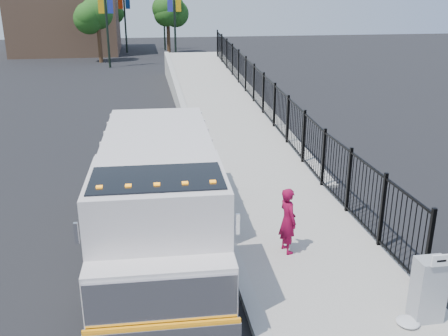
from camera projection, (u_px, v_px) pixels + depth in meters
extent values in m
plane|color=black|center=(234.00, 261.00, 11.57)|extent=(120.00, 120.00, 0.00)
cube|color=#9E998E|center=(347.00, 301.00, 9.98)|extent=(3.55, 12.00, 0.12)
cube|color=#ADAAA3|center=(253.00, 309.00, 9.68)|extent=(0.30, 12.00, 0.16)
cube|color=#9E998E|center=(219.00, 108.00, 26.77)|extent=(3.95, 24.06, 3.19)
cube|color=black|center=(263.00, 106.00, 22.97)|extent=(0.10, 28.00, 1.80)
cube|color=black|center=(160.00, 221.00, 12.21)|extent=(1.31, 7.35, 0.24)
cube|color=silver|center=(159.00, 226.00, 9.54)|extent=(2.60, 2.45, 2.15)
cube|color=silver|center=(161.00, 290.00, 8.46)|extent=(2.55, 0.83, 1.08)
cube|color=silver|center=(162.00, 303.00, 8.09)|extent=(2.48, 0.17, 0.91)
cube|color=silver|center=(163.00, 334.00, 8.19)|extent=(2.59, 0.28, 0.30)
cube|color=orange|center=(163.00, 326.00, 8.14)|extent=(2.58, 0.14, 0.06)
cube|color=black|center=(158.00, 201.00, 9.07)|extent=(2.41, 1.48, 0.91)
cube|color=silver|center=(158.00, 162.00, 13.16)|extent=(2.73, 4.60, 1.83)
cube|color=silver|center=(76.00, 233.00, 8.21)|extent=(0.07, 0.07, 0.38)
cube|color=silver|center=(238.00, 224.00, 8.54)|extent=(0.07, 0.07, 0.38)
cube|color=orange|center=(99.00, 188.00, 8.45)|extent=(0.11, 0.09, 0.06)
cube|color=orange|center=(128.00, 186.00, 8.51)|extent=(0.11, 0.09, 0.06)
cube|color=orange|center=(157.00, 185.00, 8.57)|extent=(0.11, 0.09, 0.06)
cube|color=orange|center=(185.00, 184.00, 8.63)|extent=(0.11, 0.09, 0.06)
cube|color=orange|center=(213.00, 182.00, 8.69)|extent=(0.11, 0.09, 0.06)
cylinder|color=black|center=(100.00, 304.00, 9.08)|extent=(0.38, 1.09, 1.08)
cylinder|color=black|center=(223.00, 295.00, 9.35)|extent=(0.38, 1.09, 1.08)
cylinder|color=black|center=(119.00, 194.00, 14.00)|extent=(0.38, 1.09, 1.08)
cylinder|color=black|center=(199.00, 190.00, 14.28)|extent=(0.38, 1.09, 1.08)
cylinder|color=black|center=(122.00, 179.00, 15.11)|extent=(0.38, 1.09, 1.08)
cylinder|color=black|center=(196.00, 176.00, 15.39)|extent=(0.38, 1.09, 1.08)
imported|color=maroon|center=(288.00, 220.00, 11.52)|extent=(0.49, 0.65, 1.59)
cube|color=gray|center=(428.00, 290.00, 9.14)|extent=(0.55, 0.40, 1.25)
cube|color=white|center=(441.00, 260.00, 8.69)|extent=(0.35, 0.04, 0.22)
ellipsoid|color=silver|center=(408.00, 322.00, 9.17)|extent=(0.43, 0.43, 0.11)
cylinder|color=black|center=(106.00, 17.00, 39.57)|extent=(0.18, 0.18, 8.00)
cube|color=navy|center=(110.00, 6.00, 39.35)|extent=(0.45, 0.04, 1.10)
cube|color=#C28A0F|center=(101.00, 6.00, 39.25)|extent=(0.45, 0.04, 1.10)
cylinder|color=black|center=(175.00, 15.00, 42.89)|extent=(0.18, 0.18, 8.00)
cube|color=#D69E0C|center=(178.00, 5.00, 42.68)|extent=(0.45, 0.04, 1.10)
cube|color=#272B98|center=(170.00, 5.00, 42.57)|extent=(0.45, 0.04, 1.10)
cylinder|color=black|center=(125.00, 12.00, 49.47)|extent=(0.18, 0.18, 8.00)
cube|color=navy|center=(128.00, 3.00, 49.25)|extent=(0.45, 0.04, 1.10)
cube|color=red|center=(120.00, 3.00, 49.14)|extent=(0.45, 0.04, 1.10)
cylinder|color=black|center=(164.00, 11.00, 51.74)|extent=(0.18, 0.18, 8.00)
cube|color=orange|center=(167.00, 3.00, 51.53)|extent=(0.45, 0.04, 1.10)
cube|color=navy|center=(160.00, 3.00, 51.42)|extent=(0.45, 0.04, 1.10)
cylinder|color=#382314|center=(100.00, 44.00, 43.30)|extent=(0.36, 0.36, 3.20)
sphere|color=#194714|center=(98.00, 15.00, 42.49)|extent=(2.85, 2.85, 2.85)
cylinder|color=#382314|center=(169.00, 37.00, 49.46)|extent=(0.36, 0.36, 3.20)
sphere|color=#194714|center=(168.00, 12.00, 48.65)|extent=(2.43, 2.43, 2.43)
cylinder|color=#382314|center=(113.00, 33.00, 54.70)|extent=(0.36, 0.36, 3.20)
sphere|color=#194714|center=(111.00, 10.00, 53.90)|extent=(2.42, 2.42, 2.42)
cube|color=#8C664C|center=(66.00, 11.00, 49.77)|extent=(10.00, 10.00, 8.00)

